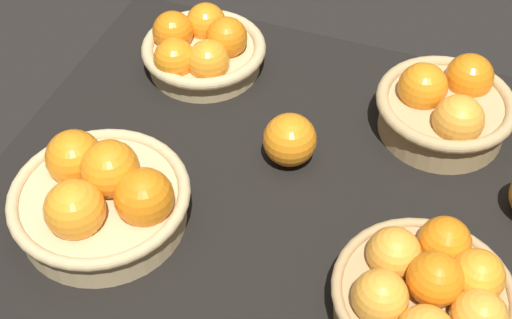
{
  "coord_description": "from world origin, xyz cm",
  "views": [
    {
      "loc": [
        21.27,
        -68.04,
        82.43
      ],
      "look_at": [
        -3.36,
        -1.24,
        7.0
      ],
      "focal_mm": 50.06,
      "sensor_mm": 36.0,
      "label": 1
    }
  ],
  "objects_px": {
    "basket_far_right": "(445,107)",
    "basket_far_left": "(201,49)",
    "loose_orange_front_gap": "(289,140)",
    "basket_near_right": "(426,294)",
    "basket_near_left": "(101,197)"
  },
  "relations": [
    {
      "from": "loose_orange_front_gap",
      "to": "basket_near_right",
      "type": "bearing_deg",
      "value": -39.64
    },
    {
      "from": "basket_near_left",
      "to": "loose_orange_front_gap",
      "type": "xyz_separation_m",
      "value": [
        0.2,
        0.2,
        -0.01
      ]
    },
    {
      "from": "basket_far_right",
      "to": "basket_near_left",
      "type": "relative_size",
      "value": 0.86
    },
    {
      "from": "basket_far_left",
      "to": "basket_near_left",
      "type": "xyz_separation_m",
      "value": [
        0.0,
        -0.36,
        0.01
      ]
    },
    {
      "from": "basket_far_left",
      "to": "basket_near_left",
      "type": "relative_size",
      "value": 0.85
    },
    {
      "from": "basket_far_right",
      "to": "basket_near_right",
      "type": "bearing_deg",
      "value": -83.85
    },
    {
      "from": "basket_near_right",
      "to": "basket_near_left",
      "type": "distance_m",
      "value": 0.45
    },
    {
      "from": "loose_orange_front_gap",
      "to": "basket_far_left",
      "type": "bearing_deg",
      "value": 143.33
    },
    {
      "from": "basket_near_right",
      "to": "basket_far_left",
      "type": "distance_m",
      "value": 0.58
    },
    {
      "from": "basket_far_left",
      "to": "loose_orange_front_gap",
      "type": "height_order",
      "value": "basket_far_left"
    },
    {
      "from": "basket_far_right",
      "to": "basket_far_left",
      "type": "distance_m",
      "value": 0.42
    },
    {
      "from": "basket_near_left",
      "to": "loose_orange_front_gap",
      "type": "height_order",
      "value": "basket_near_left"
    },
    {
      "from": "basket_far_left",
      "to": "loose_orange_front_gap",
      "type": "relative_size",
      "value": 2.61
    },
    {
      "from": "basket_near_right",
      "to": "basket_far_left",
      "type": "bearing_deg",
      "value": 141.71
    },
    {
      "from": "basket_near_right",
      "to": "basket_far_left",
      "type": "height_order",
      "value": "basket_near_right"
    }
  ]
}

